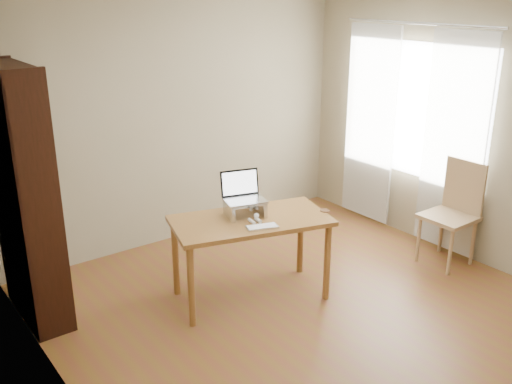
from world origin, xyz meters
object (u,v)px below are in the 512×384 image
Objects in this scene: laptop at (241,193)px; cat at (243,208)px; desk at (251,230)px; keyboard at (262,227)px; chair at (454,209)px; bookshelf at (25,197)px.

laptop reaches higher than cat.
cat reaches higher than desk.
chair is (2.07, -0.41, -0.20)m from keyboard.
desk is at bearing -83.26° from cat.
desk is at bearing 97.49° from keyboard.
desk is 3.08× the size of cat.
bookshelf is at bearing 164.35° from cat.
laptop is 0.83× the size of cat.
keyboard is 0.60× the size of cat.
chair reaches higher than desk.
chair is at bearing 8.05° from keyboard.
chair is (2.03, -0.63, -0.08)m from desk.
cat is 2.17m from chair.
keyboard is 0.34m from cat.
cat is at bearing 103.66° from desk.
cat is (0.05, 0.33, 0.05)m from keyboard.
chair is at bearing -10.95° from cat.
laptop is (1.59, -0.71, -0.11)m from bookshelf.
keyboard is (1.54, -1.07, -0.29)m from bookshelf.
laptop is (-0.00, 0.14, 0.30)m from desk.
laptop is 2.20m from chair.
bookshelf reaches higher than chair.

